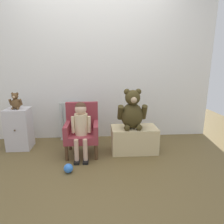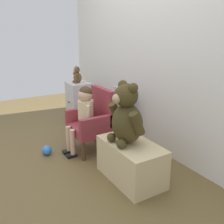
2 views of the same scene
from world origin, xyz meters
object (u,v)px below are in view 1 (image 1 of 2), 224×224
large_teddy_bear (132,111)px  child_armchair (82,129)px  child_figure (81,122)px  low_bench (134,139)px  toy_ball (68,168)px  small_dresser (19,129)px  radiator (74,122)px  small_teddy_bear (16,102)px

large_teddy_bear → child_armchair: bearing=178.2°
child_armchair → child_figure: 0.18m
child_armchair → large_teddy_bear: bearing=-1.8°
low_bench → child_figure: bearing=-170.5°
child_armchair → large_teddy_bear: 0.73m
child_figure → toy_ball: size_ratio=6.98×
small_dresser → low_bench: size_ratio=0.94×
child_armchair → large_teddy_bear: (0.68, -0.02, 0.25)m
radiator → small_dresser: 0.80m
child_figure → large_teddy_bear: large_teddy_bear is taller
low_bench → toy_ball: (-0.85, -0.52, -0.12)m
child_figure → toy_ball: bearing=-108.2°
low_bench → small_teddy_bear: small_teddy_bear is taller
radiator → low_bench: size_ratio=0.97×
child_armchair → toy_ball: 0.60m
radiator → child_armchair: child_armchair is taller
child_figure → low_bench: 0.80m
small_dresser → toy_ball: 1.11m
large_teddy_bear → toy_ball: large_teddy_bear is taller
child_armchair → child_figure: bearing=-90.0°
radiator → child_armchair: 0.54m
child_armchair → large_teddy_bear: large_teddy_bear is taller
radiator → child_figure: 0.67m
large_teddy_bear → toy_ball: 1.09m
child_figure → child_armchair: bearing=90.0°
radiator → child_armchair: bearing=-71.1°
low_bench → large_teddy_bear: (-0.04, -0.03, 0.42)m
child_armchair → radiator: bearing=108.9°
small_dresser → child_armchair: (0.92, -0.23, 0.05)m
child_armchair → low_bench: 0.74m
child_figure → small_teddy_bear: bearing=160.2°
radiator → child_figure: size_ratio=0.82×
child_figure → toy_ball: 0.60m
large_teddy_bear → toy_ball: (-0.81, -0.49, -0.54)m
small_teddy_bear → toy_ball: size_ratio=2.20×
small_dresser → child_figure: (0.92, -0.35, 0.19)m
child_figure → low_bench: child_figure is taller
small_dresser → radiator: bearing=20.2°
child_armchair → small_teddy_bear: size_ratio=2.99×
child_armchair → low_bench: (0.72, 0.01, -0.17)m
radiator → low_bench: 1.04m
radiator → toy_ball: radiator is taller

